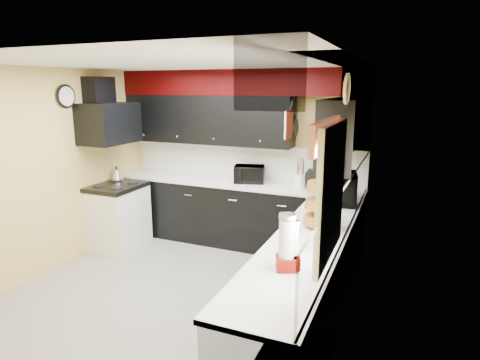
{
  "coord_description": "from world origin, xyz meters",
  "views": [
    {
      "loc": [
        2.25,
        -3.63,
        2.26
      ],
      "look_at": [
        0.44,
        0.66,
        1.18
      ],
      "focal_mm": 30.0,
      "sensor_mm": 36.0,
      "label": 1
    }
  ],
  "objects_px": {
    "microwave": "(339,188)",
    "knife_block": "(311,179)",
    "toaster_oven": "(249,174)",
    "utensil_crock": "(300,181)",
    "kettle": "(117,175)"
  },
  "relations": [
    {
      "from": "microwave",
      "to": "knife_block",
      "type": "relative_size",
      "value": 2.49
    },
    {
      "from": "toaster_oven",
      "to": "utensil_crock",
      "type": "relative_size",
      "value": 2.38
    },
    {
      "from": "toaster_oven",
      "to": "kettle",
      "type": "distance_m",
      "value": 1.97
    },
    {
      "from": "toaster_oven",
      "to": "kettle",
      "type": "xyz_separation_m",
      "value": [
        -1.89,
        -0.55,
        -0.06
      ]
    },
    {
      "from": "toaster_oven",
      "to": "kettle",
      "type": "relative_size",
      "value": 2.3
    },
    {
      "from": "toaster_oven",
      "to": "utensil_crock",
      "type": "distance_m",
      "value": 0.74
    },
    {
      "from": "utensil_crock",
      "to": "kettle",
      "type": "xyz_separation_m",
      "value": [
        -2.63,
        -0.55,
        -0.03
      ]
    },
    {
      "from": "kettle",
      "to": "utensil_crock",
      "type": "bearing_deg",
      "value": 11.91
    },
    {
      "from": "microwave",
      "to": "toaster_oven",
      "type": "bearing_deg",
      "value": 59.21
    },
    {
      "from": "toaster_oven",
      "to": "utensil_crock",
      "type": "xyz_separation_m",
      "value": [
        0.74,
        0.01,
        -0.03
      ]
    },
    {
      "from": "microwave",
      "to": "knife_block",
      "type": "distance_m",
      "value": 0.68
    },
    {
      "from": "microwave",
      "to": "kettle",
      "type": "height_order",
      "value": "microwave"
    },
    {
      "from": "utensil_crock",
      "to": "knife_block",
      "type": "xyz_separation_m",
      "value": [
        0.15,
        -0.01,
        0.03
      ]
    },
    {
      "from": "knife_block",
      "to": "toaster_oven",
      "type": "bearing_deg",
      "value": -175.36
    },
    {
      "from": "knife_block",
      "to": "kettle",
      "type": "xyz_separation_m",
      "value": [
        -2.78,
        -0.55,
        -0.06
      ]
    }
  ]
}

